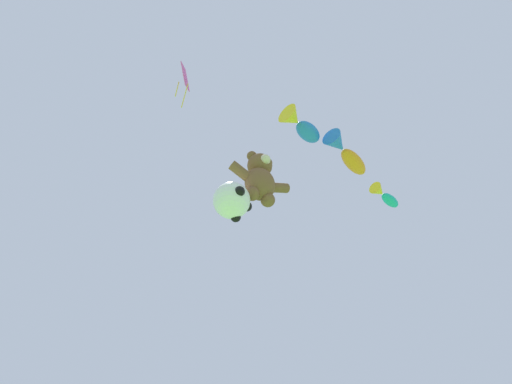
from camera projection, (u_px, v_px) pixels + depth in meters
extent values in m
ellipsoid|color=brown|center=(260.00, 184.00, 11.76)|extent=(0.94, 0.80, 1.14)
sphere|color=brown|center=(260.00, 166.00, 12.37)|extent=(0.78, 0.78, 0.78)
sphere|color=beige|center=(265.00, 160.00, 12.13)|extent=(0.33, 0.33, 0.33)
sphere|color=brown|center=(252.00, 156.00, 12.50)|extent=(0.32, 0.32, 0.32)
cylinder|color=brown|center=(240.00, 171.00, 11.67)|extent=(0.68, 0.30, 0.53)
sphere|color=brown|center=(252.00, 194.00, 11.27)|extent=(0.42, 0.42, 0.42)
sphere|color=brown|center=(267.00, 163.00, 12.69)|extent=(0.32, 0.32, 0.32)
cylinder|color=brown|center=(279.00, 188.00, 12.13)|extent=(0.68, 0.30, 0.53)
sphere|color=brown|center=(268.00, 200.00, 11.45)|extent=(0.42, 0.42, 0.42)
sphere|color=white|center=(232.00, 200.00, 10.87)|extent=(1.03, 1.03, 1.03)
sphere|color=black|center=(247.00, 206.00, 11.03)|extent=(0.29, 0.29, 0.29)
sphere|color=black|center=(224.00, 198.00, 11.27)|extent=(0.29, 0.29, 0.29)
sphere|color=black|center=(240.00, 191.00, 10.54)|extent=(0.29, 0.29, 0.29)
sphere|color=black|center=(236.00, 217.00, 10.76)|extent=(0.29, 0.29, 0.29)
ellipsoid|color=blue|center=(308.00, 132.00, 14.86)|extent=(1.25, 0.93, 0.57)
cone|color=yellow|center=(292.00, 118.00, 14.44)|extent=(0.81, 0.96, 0.83)
sphere|color=black|center=(314.00, 135.00, 15.14)|extent=(0.15, 0.15, 0.15)
ellipsoid|color=orange|center=(353.00, 162.00, 15.80)|extent=(1.67, 1.13, 0.54)
cone|color=blue|center=(337.00, 143.00, 15.17)|extent=(1.07, 1.04, 0.79)
sphere|color=black|center=(359.00, 167.00, 16.16)|extent=(0.14, 0.14, 0.14)
ellipsoid|color=#19ADB2|center=(390.00, 200.00, 17.18)|extent=(1.12, 0.69, 0.39)
cone|color=yellow|center=(379.00, 191.00, 16.80)|extent=(0.69, 0.69, 0.57)
sphere|color=black|center=(394.00, 202.00, 17.41)|extent=(0.10, 0.10, 0.10)
cube|color=#E53F9E|center=(185.00, 77.00, 14.64)|extent=(0.77, 0.99, 1.23)
cylinder|color=yellow|center=(177.00, 89.00, 13.86)|extent=(0.03, 0.17, 1.23)
cylinder|color=yellow|center=(185.00, 95.00, 13.89)|extent=(0.03, 0.13, 1.48)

